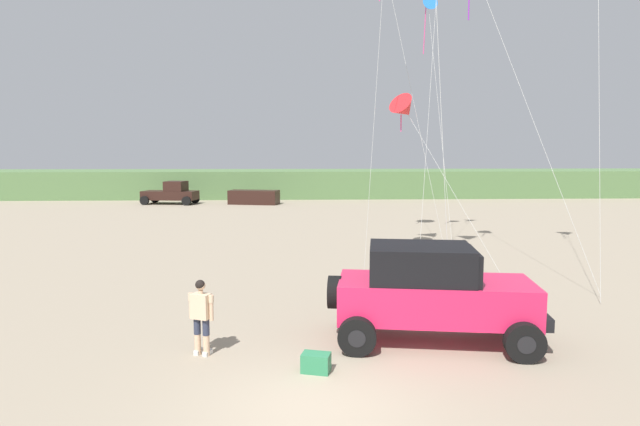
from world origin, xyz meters
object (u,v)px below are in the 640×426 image
Objects in this scene: jeep at (432,291)px; distant_sedan at (254,197)px; kite_black_sled at (428,6)px; kite_pink_ribbon at (405,109)px; cooler_box at (316,363)px; person_watching at (201,313)px; distant_pickup at (172,193)px.

jeep reaches higher than distant_sedan.
kite_pink_ribbon is (-1.78, -3.58, -5.14)m from kite_black_sled.
kite_black_sled is (3.24, 14.09, 10.14)m from jeep.
distant_sedan is 0.60× the size of kite_pink_ribbon.
cooler_box is 0.08× the size of kite_pink_ribbon.
person_watching is 0.14× the size of kite_black_sled.
jeep is at bearing 6.50° from person_watching.
distant_pickup is 28.66m from kite_pink_ribbon.
distant_sedan is at bearing 101.28° from jeep.
distant_sedan is at bearing 92.60° from person_watching.
distant_sedan is at bearing 109.43° from kite_pink_ribbon.
distant_sedan is 0.35× the size of kite_black_sled.
kite_pink_ribbon reaches higher than person_watching.
cooler_box is at bearing -149.81° from jeep.
jeep is at bearing -102.96° from kite_black_sled.
person_watching is 13.96m from kite_pink_ribbon.
cooler_box is at bearing -72.74° from distant_pickup.
kite_black_sled is at bearing -49.58° from distant_pickup.
jeep is at bearing -97.92° from kite_pink_ribbon.
distant_sedan is (7.12, -0.42, -0.34)m from distant_pickup.
distant_pickup is 0.41× the size of kite_black_sled.
distant_pickup reaches higher than distant_sedan.
kite_pink_ribbon is (8.19, -23.23, 5.60)m from distant_sedan.
kite_black_sled is at bearing 60.17° from person_watching.
kite_black_sled is at bearing 63.56° from kite_pink_ribbon.
distant_sedan reaches higher than cooler_box.
kite_black_sled is (8.42, 14.68, 10.41)m from person_watching.
kite_pink_ribbon is at bearing -57.08° from distant_pickup.
jeep is 0.42× the size of kite_black_sled.
distant_sedan is (-1.56, 34.33, -0.34)m from person_watching.
distant_sedan is at bearing -3.35° from distant_pickup.
jeep is 3.33m from cooler_box.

